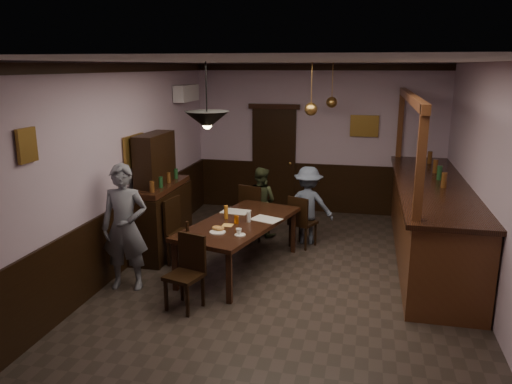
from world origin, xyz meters
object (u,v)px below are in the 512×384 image
(person_seated_left, at_px, (261,201))
(pendant_iron, at_px, (207,120))
(chair_far_right, at_px, (301,220))
(chair_near, at_px, (188,268))
(chair_far_left, at_px, (253,210))
(coffee_cup, at_px, (239,231))
(chair_side, at_px, (179,228))
(dining_table, at_px, (240,225))
(soda_can, at_px, (236,220))
(person_seated_right, at_px, (308,205))
(pendant_brass_mid, at_px, (311,109))
(sideboard, at_px, (159,206))
(person_standing, at_px, (125,227))
(pendant_brass_far, at_px, (332,102))
(bar_counter, at_px, (430,218))

(person_seated_left, distance_m, pendant_iron, 2.92)
(chair_far_right, bearing_deg, chair_near, 90.17)
(chair_far_left, relative_size, chair_far_right, 1.11)
(coffee_cup, bearing_deg, chair_side, 165.30)
(dining_table, xyz_separation_m, chair_far_left, (-0.11, 1.34, -0.15))
(chair_far_right, distance_m, soda_can, 1.50)
(chair_far_right, xyz_separation_m, person_seated_right, (0.08, 0.26, 0.18))
(chair_far_left, relative_size, pendant_brass_mid, 1.21)
(sideboard, bearing_deg, person_seated_left, 40.74)
(person_standing, distance_m, pendant_brass_far, 4.51)
(bar_counter, bearing_deg, person_standing, -153.36)
(dining_table, relative_size, bar_counter, 0.52)
(dining_table, xyz_separation_m, pendant_iron, (-0.21, -0.77, 1.61))
(soda_can, bearing_deg, sideboard, 159.33)
(dining_table, height_order, person_standing, person_standing)
(chair_side, distance_m, person_standing, 1.09)
(person_standing, bearing_deg, person_seated_left, 53.94)
(person_seated_right, bearing_deg, chair_far_left, 4.27)
(chair_far_left, relative_size, chair_near, 1.06)
(bar_counter, height_order, pendant_brass_mid, pendant_brass_mid)
(chair_far_right, relative_size, coffee_cup, 10.99)
(chair_far_right, height_order, coffee_cup, chair_far_right)
(person_standing, bearing_deg, pendant_brass_far, 46.46)
(chair_near, height_order, bar_counter, bar_counter)
(pendant_brass_mid, bearing_deg, person_seated_right, 97.68)
(chair_near, bearing_deg, dining_table, 91.54)
(person_seated_left, relative_size, pendant_brass_mid, 1.52)
(pendant_iron, xyz_separation_m, pendant_brass_far, (1.29, 3.36, 0.01))
(person_seated_right, relative_size, bar_counter, 0.29)
(chair_near, bearing_deg, chair_side, 131.45)
(chair_near, relative_size, pendant_iron, 1.13)
(coffee_cup, distance_m, pendant_brass_far, 3.63)
(person_seated_left, bearing_deg, person_seated_right, -175.83)
(person_seated_right, bearing_deg, pendant_brass_far, -99.77)
(person_standing, height_order, person_seated_left, person_standing)
(soda_can, xyz_separation_m, pendant_brass_far, (1.10, 2.70, 1.49))
(chair_side, xyz_separation_m, soda_can, (0.94, -0.16, 0.25))
(person_standing, bearing_deg, chair_near, -27.97)
(person_seated_right, relative_size, pendant_brass_mid, 1.64)
(dining_table, relative_size, chair_far_left, 2.43)
(pendant_brass_mid, bearing_deg, chair_side, -151.57)
(pendant_brass_mid, bearing_deg, dining_table, -130.46)
(person_seated_left, height_order, pendant_iron, pendant_iron)
(dining_table, xyz_separation_m, bar_counter, (2.77, 1.12, -0.04))
(coffee_cup, distance_m, pendant_brass_mid, 2.32)
(person_standing, distance_m, pendant_brass_mid, 3.30)
(coffee_cup, relative_size, bar_counter, 0.02)
(bar_counter, relative_size, pendant_iron, 5.55)
(chair_side, xyz_separation_m, pendant_brass_far, (2.04, 2.54, 1.74))
(pendant_iron, distance_m, pendant_brass_far, 3.59)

